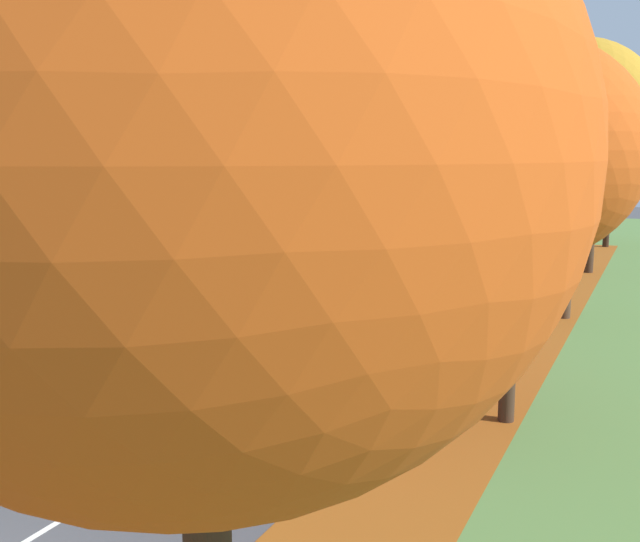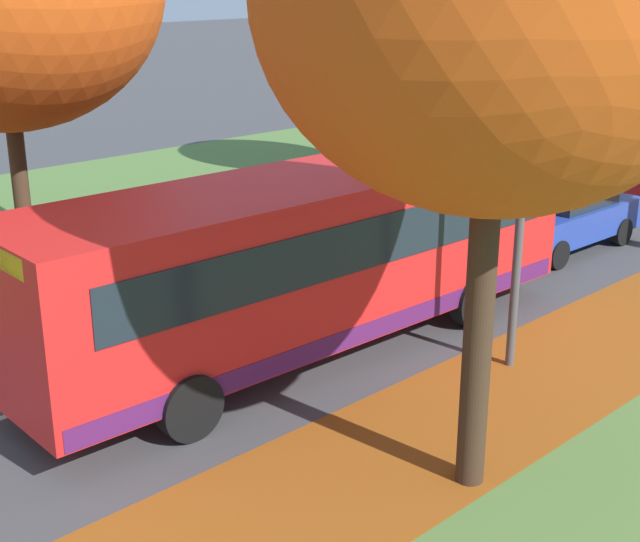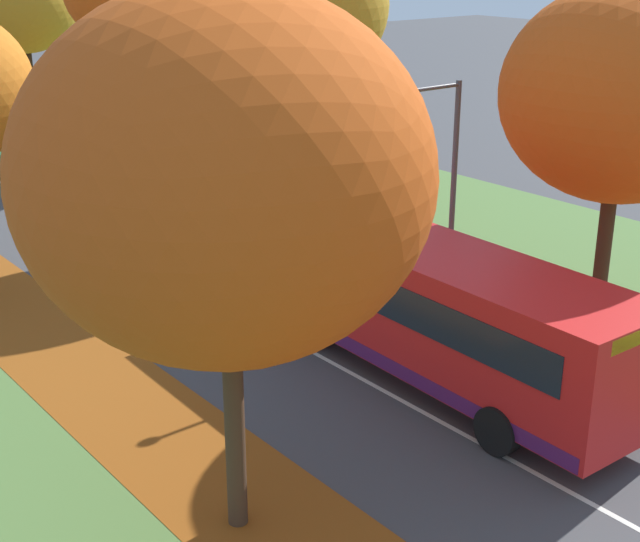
% 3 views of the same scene
% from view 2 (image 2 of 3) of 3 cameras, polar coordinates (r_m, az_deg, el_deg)
% --- Properties ---
extents(grass_verge_left, '(12.00, 90.00, 0.01)m').
position_cam_2_polar(grass_verge_left, '(28.20, -2.25, 6.27)').
color(grass_verge_left, '#517538').
rests_on(grass_verge_left, ground).
extents(leaf_litter_left, '(2.80, 60.00, 0.00)m').
position_cam_2_polar(leaf_litter_left, '(21.07, -6.17, 1.81)').
color(leaf_litter_left, '#8C4714').
rests_on(leaf_litter_left, grass_verge_left).
extents(leaf_litter_right, '(2.80, 60.00, 0.00)m').
position_cam_2_polar(leaf_litter_right, '(15.27, 15.61, -5.58)').
color(leaf_litter_right, '#8C4714').
rests_on(leaf_litter_right, grass_verge_right).
extents(road_centre_line, '(0.12, 80.00, 0.01)m').
position_cam_2_polar(road_centre_line, '(22.36, 13.60, 2.37)').
color(road_centre_line, silver).
rests_on(road_centre_line, ground).
extents(streetlamp_right, '(1.89, 0.28, 6.00)m').
position_cam_2_polar(streetlamp_right, '(13.99, 11.94, 8.54)').
color(streetlamp_right, '#47474C').
rests_on(streetlamp_right, ground).
extents(bus, '(2.87, 10.47, 2.98)m').
position_cam_2_polar(bus, '(14.60, -0.77, 1.13)').
color(bus, red).
rests_on(bus, ground).
extents(car_blue_lead, '(1.87, 4.25, 1.62)m').
position_cam_2_polar(car_blue_lead, '(21.09, 15.31, 3.53)').
color(car_blue_lead, '#233D9E').
rests_on(car_blue_lead, ground).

